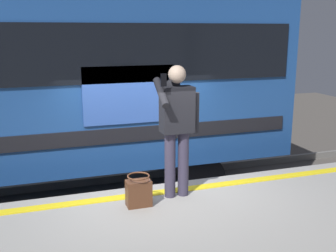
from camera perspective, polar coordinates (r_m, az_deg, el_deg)
The scene contains 6 objects.
safety_line at distance 5.45m, azimuth -0.66°, elevation -9.26°, with size 13.47×0.16×0.01m, color yellow.
track_rail_near at distance 7.61m, azimuth -5.25°, elevation -11.02°, with size 17.87×0.08×0.16m, color slate.
track_rail_far at distance 8.91m, azimuth -7.38°, elevation -7.35°, with size 17.87×0.08×0.16m, color slate.
train_carriage at distance 7.52m, azimuth -20.33°, elevation 6.89°, with size 9.37×2.75×3.87m.
passenger at distance 5.05m, azimuth 1.24°, elevation 0.76°, with size 0.57×0.55×1.69m.
handbag at distance 5.00m, azimuth -4.16°, elevation -9.25°, with size 0.30×0.28×0.39m.
Camera 1 is at (1.52, 5.09, 3.21)m, focal length 43.24 mm.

